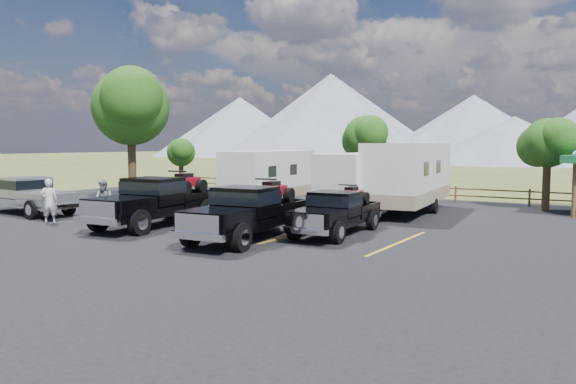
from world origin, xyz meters
The scene contains 18 objects.
ground centered at (0.00, 0.00, 0.00)m, with size 320.00×320.00×0.00m, color #4B5222.
asphalt_lot centered at (0.00, 3.00, 0.02)m, with size 44.00×34.00×0.04m, color black.
stall_lines centered at (0.00, 4.00, 0.04)m, with size 12.12×5.50×0.01m.
tree_big_nw centered at (-12.55, 9.03, 5.60)m, with size 5.54×5.18×7.84m.
tree_ne_a centered at (8.97, 17.01, 3.48)m, with size 3.11×2.92×4.76m.
tree_north centered at (-2.03, 19.02, 3.83)m, with size 3.46×3.24×5.25m.
tree_nw_small centered at (-16.02, 17.01, 2.78)m, with size 2.59×2.43×3.85m.
rail_fence centered at (2.00, 18.50, 0.61)m, with size 36.12×0.12×1.00m.
mountain_range centered at (-7.63, 105.98, 7.87)m, with size 209.00×71.00×20.00m.
rig_left centered at (-4.06, 2.61, 1.13)m, with size 2.88×6.94×2.26m.
rig_center centered at (1.14, 1.93, 1.06)m, with size 2.72×6.54×2.13m.
rig_right centered at (3.32, 4.57, 0.92)m, with size 2.23×5.59×1.83m.
trailer_left centered at (-4.09, 11.05, 1.62)m, with size 2.90×8.75×3.03m.
trailer_center centered at (1.30, 11.21, 1.58)m, with size 2.56×8.50×2.95m.
trailer_right centered at (3.35, 12.32, 1.84)m, with size 3.38×9.97×3.45m.
pickup_silver centered at (-12.16, 2.04, 0.98)m, with size 6.14×2.47×1.80m.
person_a centered at (-8.55, 0.64, 1.01)m, with size 0.71×0.46×1.93m, color #BABABA.
person_b centered at (-6.84, 2.13, 0.97)m, with size 0.90×0.70×1.85m, color slate.
Camera 1 is at (12.91, -14.30, 3.50)m, focal length 35.00 mm.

